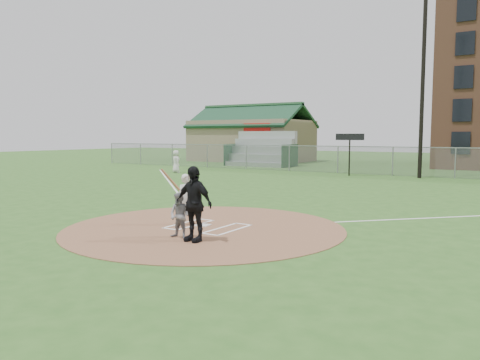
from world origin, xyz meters
The scene contains 14 objects.
ground centered at (0.00, 0.00, 0.00)m, with size 140.00×140.00×0.00m, color #2D591E.
dirt_circle centered at (0.00, 0.00, 0.01)m, with size 8.40×8.40×0.02m, color #8C5E42.
home_plate centered at (-0.23, 0.21, 0.03)m, with size 0.40×0.40×0.03m, color silver.
foul_line_third centered at (-9.00, 9.00, 0.01)m, with size 0.10×24.00×0.01m, color white.
catcher centered at (0.30, -1.54, 0.64)m, with size 0.60×0.47×1.23m, color gray.
umpire centered at (0.85, -1.63, 1.01)m, with size 1.16×0.48×1.98m, color black.
ondeck_player centered at (-14.43, 15.88, 0.85)m, with size 0.83×0.54×1.69m, color silver.
batters_boxes centered at (0.00, 0.15, 0.03)m, with size 2.08×1.88×0.01m.
batter_at_plate centered at (-0.72, 0.03, 0.82)m, with size 0.88×0.96×1.78m.
outfield_fence centered at (0.00, 22.00, 1.02)m, with size 56.08×0.08×2.03m.
bleachers centered at (-13.00, 26.20, 1.59)m, with size 6.08×3.20×3.20m.
clubhouse centered at (-18.00, 32.99, 2.39)m, with size 12.20×8.71×6.23m.
light_pole centered at (2.00, 21.00, 6.61)m, with size 1.20×0.30×12.22m.
scoreboard_sign centered at (-2.50, 20.20, 2.39)m, with size 2.00×0.10×2.93m.
Camera 1 is at (8.32, -11.22, 2.79)m, focal length 35.00 mm.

